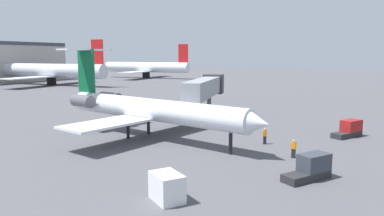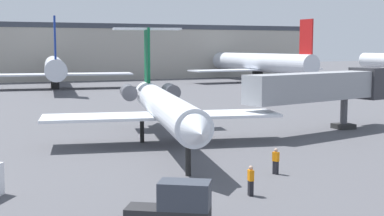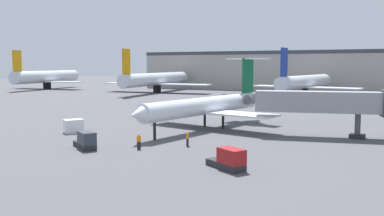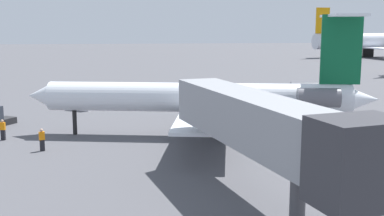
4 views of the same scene
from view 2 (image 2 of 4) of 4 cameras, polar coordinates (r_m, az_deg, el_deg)
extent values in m
cube|color=#4C4C51|center=(46.06, 0.10, -3.70)|extent=(400.00, 400.00, 0.10)
cylinder|color=silver|center=(43.81, -3.03, 0.19)|extent=(7.19, 24.92, 2.42)
cone|color=silver|center=(30.87, 0.58, -2.50)|extent=(2.68, 2.60, 2.30)
cone|color=silver|center=(57.00, -5.00, 1.66)|extent=(2.52, 2.95, 2.06)
cube|color=silver|center=(45.96, 3.36, -0.65)|extent=(9.84, 6.09, 0.24)
cube|color=silver|center=(44.46, -9.99, -0.99)|extent=(9.84, 6.09, 0.24)
cylinder|color=#595960|center=(53.40, -2.28, 1.78)|extent=(2.09, 3.43, 1.50)
cylinder|color=#595960|center=(52.90, -6.80, 1.69)|extent=(2.09, 3.43, 1.50)
cube|color=#0C5933|center=(54.91, -4.81, 5.63)|extent=(0.85, 3.19, 5.53)
cube|color=silver|center=(54.93, -4.84, 8.40)|extent=(7.14, 3.67, 0.20)
cylinder|color=black|center=(33.98, -0.41, -5.53)|extent=(0.36, 0.36, 2.10)
cylinder|color=black|center=(46.32, -1.41, -2.27)|extent=(0.36, 0.36, 2.10)
cylinder|color=black|center=(45.88, -5.36, -2.38)|extent=(0.36, 0.36, 2.10)
cube|color=gray|center=(51.86, 13.16, 2.25)|extent=(16.76, 6.38, 2.60)
cube|color=#333338|center=(58.06, 18.28, 2.54)|extent=(3.08, 3.67, 3.20)
cylinder|color=#4C4C51|center=(55.33, 15.90, -0.54)|extent=(0.70, 0.70, 3.11)
cube|color=#262626|center=(55.50, 15.86, -1.88)|extent=(1.80, 1.80, 0.50)
cube|color=black|center=(29.86, 6.28, -8.50)|extent=(0.29, 0.35, 0.85)
cube|color=orange|center=(29.68, 6.29, -7.15)|extent=(0.32, 0.44, 0.60)
sphere|color=tan|center=(29.59, 6.30, -6.36)|extent=(0.24, 0.24, 0.24)
cube|color=black|center=(34.96, 8.92, -6.31)|extent=(0.34, 0.39, 0.85)
cube|color=orange|center=(34.80, 8.94, -5.15)|extent=(0.39, 0.47, 0.60)
sphere|color=tan|center=(34.72, 8.95, -4.47)|extent=(0.24, 0.24, 0.24)
cube|color=#262628|center=(25.79, -2.58, -11.21)|extent=(4.14, 3.28, 0.60)
cube|color=#333842|center=(25.38, -0.80, -9.26)|extent=(2.78, 2.44, 1.30)
cube|color=#9E998E|center=(140.49, -15.52, 5.81)|extent=(135.91, 24.86, 13.70)
cube|color=#333842|center=(128.45, -14.92, 8.57)|extent=(135.91, 0.60, 1.20)
cylinder|color=silver|center=(106.53, -14.47, 4.26)|extent=(8.23, 35.51, 3.69)
cube|color=navy|center=(90.81, -14.43, 7.27)|extent=(0.81, 4.01, 7.00)
cube|color=silver|center=(106.59, -14.45, 3.49)|extent=(30.20, 9.79, 0.30)
cube|color=black|center=(106.69, -14.42, 2.63)|extent=(1.20, 2.80, 2.40)
cylinder|color=silver|center=(125.24, 7.03, 4.86)|extent=(6.37, 39.80, 4.22)
cube|color=red|center=(110.63, 12.10, 7.45)|extent=(0.52, 4.01, 7.00)
cube|color=silver|center=(125.30, 7.02, 4.08)|extent=(33.57, 7.80, 0.30)
cube|color=black|center=(125.38, 7.00, 3.35)|extent=(1.20, 2.80, 2.40)
camera|label=1|loc=(26.68, -68.73, 4.78)|focal=34.41mm
camera|label=3|loc=(40.55, 84.27, 1.90)|focal=39.10mm
camera|label=4|loc=(64.79, 33.96, 6.45)|focal=45.44mm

